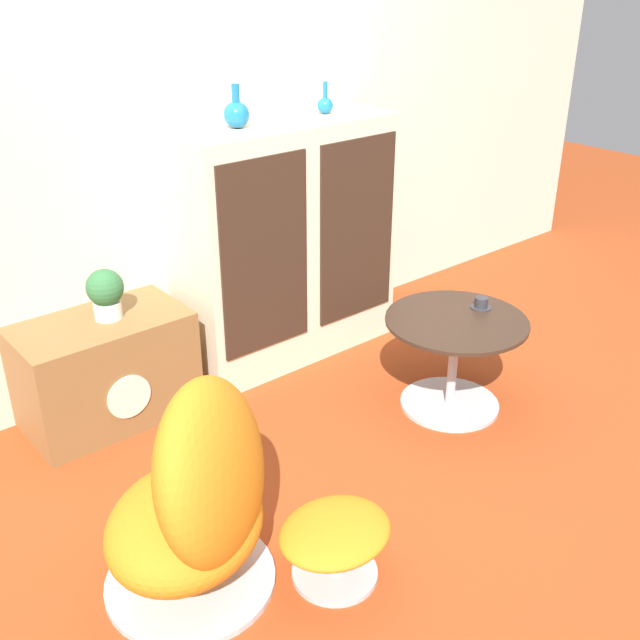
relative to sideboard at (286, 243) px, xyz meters
name	(u,v)px	position (x,y,z in m)	size (l,w,h in m)	color
ground_plane	(384,481)	(-0.40, -1.17, -0.62)	(12.00, 12.00, 0.00)	#9E3D19
wall_back	(182,111)	(-0.40, 0.25, 0.68)	(6.40, 0.06, 2.60)	beige
sideboard	(286,243)	(0.00, 0.00, 0.00)	(1.17, 0.45, 1.24)	beige
tv_console	(106,370)	(-1.05, 0.01, -0.37)	(0.76, 0.44, 0.50)	brown
egg_chair	(198,501)	(-1.28, -1.18, -0.26)	(0.81, 0.80, 0.82)	#B7B7BC
ottoman	(335,537)	(-0.90, -1.43, -0.45)	(0.41, 0.35, 0.24)	#B7B7BC
coffee_table	(454,353)	(0.24, -0.96, -0.33)	(0.66, 0.66, 0.46)	#B7B7BC
vase_leftmost	(236,114)	(-0.27, 0.00, 0.69)	(0.12, 0.12, 0.20)	#196699
vase_inner_left	(325,104)	(0.26, 0.00, 0.67)	(0.08, 0.08, 0.16)	#196699
potted_plant	(105,292)	(-1.00, 0.01, 0.00)	(0.16, 0.16, 0.23)	silver
teacup	(481,304)	(0.42, -0.95, -0.14)	(0.10, 0.10, 0.05)	#2D2D33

